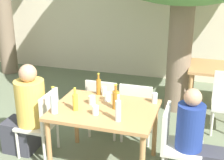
{
  "coord_description": "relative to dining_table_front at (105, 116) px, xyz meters",
  "views": [
    {
      "loc": [
        1.06,
        -3.14,
        2.35
      ],
      "look_at": [
        0.0,
        0.3,
        1.03
      ],
      "focal_mm": 50.0,
      "sensor_mm": 36.0,
      "label": 1
    }
  ],
  "objects": [
    {
      "name": "drinking_glass_3",
      "position": [
        -0.18,
        0.08,
        0.15
      ],
      "size": [
        0.08,
        0.08,
        0.1
      ],
      "color": "silver",
      "rests_on": "dining_table_front"
    },
    {
      "name": "patio_chair_1",
      "position": [
        0.84,
        0.0,
        -0.19
      ],
      "size": [
        0.44,
        0.44,
        0.88
      ],
      "rotation": [
        0.0,
        0.0,
        1.57
      ],
      "color": "beige",
      "rests_on": "ground_plane"
    },
    {
      "name": "patio_chair_2",
      "position": [
        -0.24,
        0.68,
        -0.19
      ],
      "size": [
        0.44,
        0.44,
        0.88
      ],
      "rotation": [
        0.0,
        0.0,
        3.14
      ],
      "color": "beige",
      "rests_on": "ground_plane"
    },
    {
      "name": "oil_cruet_1",
      "position": [
        -0.31,
        -0.14,
        0.2
      ],
      "size": [
        0.06,
        0.06,
        0.28
      ],
      "color": "gold",
      "rests_on": "dining_table_front"
    },
    {
      "name": "water_bottle_2",
      "position": [
        -0.51,
        -0.27,
        0.22
      ],
      "size": [
        0.08,
        0.08,
        0.32
      ],
      "color": "silver",
      "rests_on": "dining_table_front"
    },
    {
      "name": "patio_chair_0",
      "position": [
        -0.84,
        0.0,
        -0.19
      ],
      "size": [
        0.44,
        0.44,
        0.88
      ],
      "rotation": [
        0.0,
        0.0,
        -1.57
      ],
      "color": "beige",
      "rests_on": "ground_plane"
    },
    {
      "name": "drinking_glass_0",
      "position": [
        -0.05,
        -0.18,
        0.15
      ],
      "size": [
        0.07,
        0.07,
        0.1
      ],
      "color": "silver",
      "rests_on": "dining_table_front"
    },
    {
      "name": "drinking_glass_1",
      "position": [
        -0.13,
        0.37,
        0.15
      ],
      "size": [
        0.06,
        0.06,
        0.12
      ],
      "color": "silver",
      "rests_on": "dining_table_front"
    },
    {
      "name": "amber_bottle_3",
      "position": [
        0.13,
        0.04,
        0.21
      ],
      "size": [
        0.07,
        0.07,
        0.3
      ],
      "color": "#9E661E",
      "rests_on": "dining_table_front"
    },
    {
      "name": "person_seated_1",
      "position": [
        1.08,
        -0.0,
        -0.18
      ],
      "size": [
        0.55,
        0.3,
        1.14
      ],
      "rotation": [
        0.0,
        0.0,
        1.57
      ],
      "color": "#383842",
      "rests_on": "ground_plane"
    },
    {
      "name": "drinking_glass_4",
      "position": [
        -0.03,
        0.22,
        0.15
      ],
      "size": [
        0.08,
        0.08,
        0.11
      ],
      "color": "white",
      "rests_on": "dining_table_front"
    },
    {
      "name": "person_seated_0",
      "position": [
        -1.06,
        -0.0,
        -0.13
      ],
      "size": [
        0.59,
        0.38,
        1.23
      ],
      "rotation": [
        0.0,
        0.0,
        -1.57
      ],
      "color": "#383842",
      "rests_on": "ground_plane"
    },
    {
      "name": "cafe_building_wall",
      "position": [
        0.0,
        3.47,
        0.72
      ],
      "size": [
        10.0,
        0.08,
        2.8
      ],
      "color": "beige",
      "rests_on": "ground_plane"
    },
    {
      "name": "patio_chair_3",
      "position": [
        0.24,
        0.68,
        -0.19
      ],
      "size": [
        0.44,
        0.44,
        0.88
      ],
      "rotation": [
        0.0,
        0.0,
        3.14
      ],
      "color": "beige",
      "rests_on": "ground_plane"
    },
    {
      "name": "dining_table_front",
      "position": [
        0.0,
        0.0,
        0.0
      ],
      "size": [
        1.21,
        0.91,
        0.78
      ],
      "color": "#B27F4C",
      "rests_on": "ground_plane"
    },
    {
      "name": "drinking_glass_2",
      "position": [
        0.53,
        0.34,
        0.16
      ],
      "size": [
        0.07,
        0.07,
        0.13
      ],
      "color": "white",
      "rests_on": "dining_table_front"
    },
    {
      "name": "water_bottle_0",
      "position": [
        0.24,
        -0.25,
        0.22
      ],
      "size": [
        0.06,
        0.06,
        0.33
      ],
      "color": "silver",
      "rests_on": "dining_table_front"
    },
    {
      "name": "amber_bottle_4",
      "position": [
        -0.21,
        0.39,
        0.21
      ],
      "size": [
        0.06,
        0.06,
        0.29
      ],
      "color": "#9E661E",
      "rests_on": "dining_table_front"
    }
  ]
}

